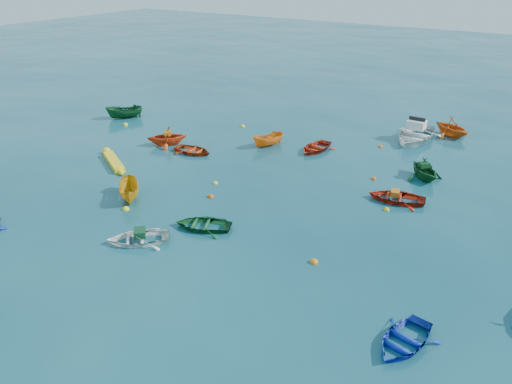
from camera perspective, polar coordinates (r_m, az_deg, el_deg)
The scene contains 28 objects.
ground at distance 23.80m, azimuth -6.51°, elevation -5.25°, with size 160.00×160.00×0.00m, color #0A3C4D.
dinghy_white_near at distance 24.00m, azimuth -13.27°, elevation -5.54°, with size 2.04×2.86×0.59m, color white.
dinghy_blue_se at distance 18.62m, azimuth 16.44°, elevation -16.35°, with size 1.98×2.77×0.57m, color #0E2DB1.
dinghy_orange_w at distance 35.76m, azimuth -10.06°, elevation 5.34°, with size 2.34×2.71×1.43m, color #E54315.
sampan_yellow_mid at distance 28.24m, azimuth -14.14°, elevation -0.70°, with size 1.04×2.77×1.07m, color orange.
dinghy_green_e at distance 24.65m, azimuth -6.07°, elevation -4.07°, with size 2.01×2.81×0.58m, color #135426.
dinghy_red_nw at distance 33.98m, azimuth -7.20°, elevation 4.45°, with size 1.96×2.74×0.57m, color #AC330E.
sampan_orange_n at distance 35.01m, azimuth 1.41°, elevation 5.29°, with size 0.96×2.55×0.99m, color orange.
dinghy_green_n at distance 31.47m, azimuth 18.56°, elevation 1.50°, with size 2.23×2.58×1.36m, color #124E21.
dinghy_red_ne at distance 28.17m, azimuth 15.71°, elevation -0.96°, with size 2.15×3.01×0.62m, color #A7210D.
dinghy_red_far at distance 34.40m, azimuth 6.80°, elevation 4.74°, with size 2.13×2.97×0.62m, color red.
dinghy_orange_far at distance 39.70m, azimuth 21.33°, elevation 6.00°, with size 2.56×2.97×1.56m, color #D65D14.
sampan_green_far at distance 42.55m, azimuth -14.73°, elevation 8.16°, with size 1.09×2.90×1.12m, color #114A1E.
kayak_yellow at distance 33.12m, azimuth -15.89°, elevation 3.07°, with size 0.62×4.13×0.42m, color yellow, non-canonical shape.
motorboat_white at distance 37.94m, azimuth 17.64°, elevation 5.70°, with size 3.47×4.85×1.61m, color white.
tarp_green_a at distance 23.77m, azimuth -13.14°, elevation -4.57°, with size 0.68×0.52×0.33m, color #104122.
tarp_orange_a at distance 35.48m, azimuth -10.08°, elevation 6.65°, with size 0.60×0.45×0.29m, color orange.
tarp_green_b at distance 31.24m, azimuth 18.68°, elevation 2.95°, with size 0.60×0.45×0.29m, color #10431C.
tarp_orange_b at distance 27.98m, azimuth 15.61°, elevation -0.10°, with size 0.58×0.44×0.28m, color orange.
buoy_ye_a at distance 27.06m, azimuth -14.64°, elevation -1.96°, with size 0.37×0.37×0.37m, color yellow.
buoy_or_b at distance 22.04m, azimuth 6.64°, elevation -8.02°, with size 0.37×0.37×0.37m, color orange.
buoy_ye_b at distance 40.76m, azimuth -14.68°, elevation 7.41°, with size 0.38×0.38×0.38m, color yellow.
buoy_or_c at distance 27.63m, azimuth -5.20°, elevation -0.58°, with size 0.34×0.34×0.34m, color #D84B0B.
buoy_ye_c at distance 29.23m, azimuth -4.68°, elevation 0.96°, with size 0.30×0.30×0.30m, color yellow.
buoy_or_d at distance 30.52m, azimuth 13.30°, elevation 1.42°, with size 0.32×0.32×0.32m, color #E4560C.
buoy_ye_d at distance 39.03m, azimuth -1.53°, elevation 7.45°, with size 0.37×0.37×0.37m, color yellow.
buoy_or_e at distance 35.87m, azimuth 14.04°, elevation 5.02°, with size 0.31×0.31×0.31m, color orange.
buoy_ye_e at distance 27.01m, azimuth 14.68°, elevation -2.02°, with size 0.32×0.32×0.32m, color gold.
Camera 1 is at (13.18, -15.67, 12.12)m, focal length 35.00 mm.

